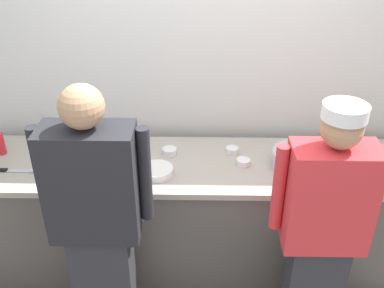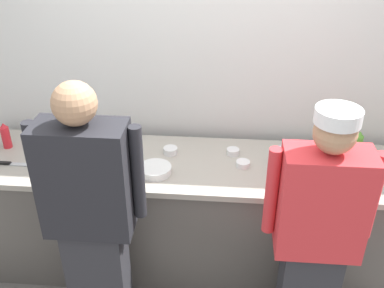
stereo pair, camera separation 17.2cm
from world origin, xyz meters
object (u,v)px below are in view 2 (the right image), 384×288
at_px(chef_near_left, 91,216).
at_px(ramekin_red_sauce, 243,164).
at_px(squeeze_bottle_spare, 358,146).
at_px(sheet_tray, 73,155).
at_px(ramekin_green_sauce, 170,150).
at_px(plate_stack_front, 155,170).
at_px(chefs_knife, 14,164).
at_px(mixing_bowl_steel, 300,164).
at_px(deli_cup, 359,180).
at_px(squeeze_bottle_secondary, 6,136).
at_px(chef_center, 316,235).
at_px(ramekin_orange_sauce, 363,165).
at_px(ramekin_yellow_sauce, 233,151).

distance_m(chef_near_left, ramekin_red_sauce, 1.05).
height_order(chef_near_left, squeeze_bottle_spare, chef_near_left).
xyz_separation_m(sheet_tray, ramekin_green_sauce, (0.66, 0.10, 0.01)).
xyz_separation_m(plate_stack_front, ramekin_green_sauce, (0.07, 0.25, 0.00)).
bearing_deg(ramekin_green_sauce, chefs_knife, -167.20).
relative_size(mixing_bowl_steel, squeeze_bottle_spare, 1.74).
bearing_deg(ramekin_green_sauce, mixing_bowl_steel, -9.87).
bearing_deg(ramekin_green_sauce, deli_cup, -13.08).
xyz_separation_m(chef_near_left, mixing_bowl_steel, (1.22, 0.58, 0.05)).
xyz_separation_m(squeeze_bottle_secondary, ramekin_red_sauce, (1.67, -0.11, -0.07)).
relative_size(chef_center, mixing_bowl_steel, 4.48).
bearing_deg(chef_center, ramekin_red_sauce, 123.31).
bearing_deg(mixing_bowl_steel, ramekin_green_sauce, 170.13).
xyz_separation_m(chef_near_left, ramekin_orange_sauce, (1.64, 0.66, 0.01)).
xyz_separation_m(mixing_bowl_steel, ramekin_green_sauce, (-0.86, 0.15, -0.03)).
bearing_deg(plate_stack_front, chef_near_left, -121.33).
bearing_deg(squeeze_bottle_secondary, sheet_tray, -10.06).
relative_size(sheet_tray, squeeze_bottle_secondary, 2.40).
xyz_separation_m(mixing_bowl_steel, ramekin_orange_sauce, (0.42, 0.08, -0.04)).
relative_size(chef_near_left, squeeze_bottle_secondary, 9.01).
bearing_deg(chef_near_left, squeeze_bottle_spare, 25.37).
bearing_deg(squeeze_bottle_spare, ramekin_red_sauce, -167.65).
relative_size(mixing_bowl_steel, chefs_knife, 1.32).
xyz_separation_m(sheet_tray, chefs_knife, (-0.36, -0.13, -0.01)).
relative_size(chef_near_left, squeeze_bottle_spare, 8.23).
relative_size(chef_near_left, deli_cup, 19.10).
bearing_deg(mixing_bowl_steel, chefs_knife, -177.51).
height_order(sheet_tray, ramekin_yellow_sauce, ramekin_yellow_sauce).
bearing_deg(squeeze_bottle_spare, mixing_bowl_steel, -154.30).
distance_m(squeeze_bottle_spare, ramekin_green_sauce, 1.27).
relative_size(sheet_tray, ramekin_orange_sauce, 5.65).
bearing_deg(plate_stack_front, ramekin_orange_sauce, 7.70).
bearing_deg(ramekin_red_sauce, squeeze_bottle_spare, 12.35).
distance_m(plate_stack_front, squeeze_bottle_secondary, 1.13).
bearing_deg(ramekin_yellow_sauce, ramekin_red_sauce, -66.30).
xyz_separation_m(chef_center, squeeze_bottle_secondary, (-2.06, 0.71, 0.13)).
distance_m(mixing_bowl_steel, squeeze_bottle_secondary, 2.04).
xyz_separation_m(plate_stack_front, squeeze_bottle_secondary, (-1.10, 0.24, 0.07)).
distance_m(plate_stack_front, deli_cup, 1.28).
relative_size(plate_stack_front, ramekin_orange_sauce, 2.62).
bearing_deg(squeeze_bottle_secondary, squeeze_bottle_spare, 1.25).
relative_size(mixing_bowl_steel, ramekin_red_sauce, 3.97).
height_order(plate_stack_front, deli_cup, deli_cup).
xyz_separation_m(plate_stack_front, deli_cup, (1.28, -0.03, 0.02)).
relative_size(mixing_bowl_steel, sheet_tray, 0.79).
bearing_deg(sheet_tray, chefs_knife, -159.74).
bearing_deg(chef_center, ramekin_orange_sauce, 59.07).
height_order(deli_cup, chefs_knife, deli_cup).
xyz_separation_m(ramekin_green_sauce, ramekin_orange_sauce, (1.29, -0.07, -0.01)).
height_order(sheet_tray, squeeze_bottle_secondary, squeeze_bottle_secondary).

